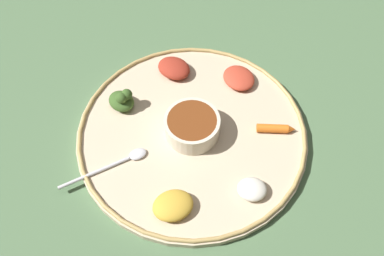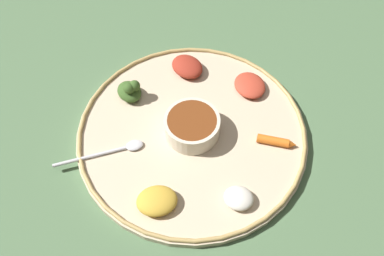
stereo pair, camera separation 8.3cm
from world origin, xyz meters
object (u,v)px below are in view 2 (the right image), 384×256
Objects in this scene: spoon at (113,151)px; carrot_near_spoon at (276,141)px; center_bowl at (192,126)px; greens_pile at (130,91)px.

spoon is 2.50× the size of carrot_near_spoon.
center_bowl is 1.60× the size of carrot_near_spoon.
carrot_near_spoon is at bearing 58.09° from spoon.
greens_pile is (-0.15, -0.05, -0.00)m from center_bowl.
greens_pile is at bearing -147.03° from carrot_near_spoon.
carrot_near_spoon is (0.26, 0.17, -0.01)m from greens_pile.
center_bowl is 0.16m from greens_pile.
spoon is 0.32m from carrot_near_spoon.
greens_pile reaches higher than spoon.
carrot_near_spoon is (0.17, 0.27, 0.00)m from spoon.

